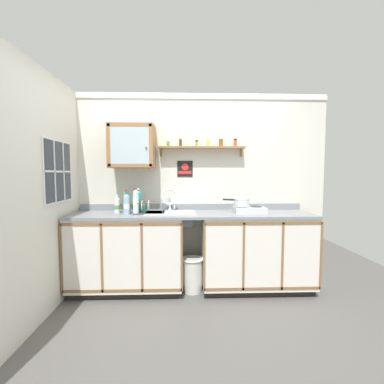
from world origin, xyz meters
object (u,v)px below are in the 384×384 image
Objects in this scene: bottle_water_blue_1 at (127,204)px; warning_sign at (185,169)px; wall_cabinet at (132,147)px; bottle_soda_green_0 at (126,202)px; bottle_opaque_white_2 at (117,205)px; saucepan at (241,202)px; mug at (143,209)px; bottle_detergent_teal_3 at (138,202)px; bottle_water_clear_4 at (136,202)px; dish_rack at (149,211)px; trash_bin at (192,274)px; sink at (171,215)px; hot_plate_stove at (249,210)px.

warning_sign is (0.68, 0.36, 0.42)m from bottle_water_blue_1.
bottle_soda_green_0 is at bearing -139.70° from wall_cabinet.
bottle_water_blue_1 is 0.17m from bottle_opaque_white_2.
saucepan reaches higher than mug.
bottle_water_clear_4 reaches higher than bottle_detergent_teal_3.
dish_rack is at bearing -8.85° from bottle_soda_green_0.
mug is 0.29× the size of trash_bin.
dish_rack is (0.14, 0.09, -0.12)m from bottle_water_clear_4.
sink is 1.70× the size of dish_rack.
mug is at bearing 9.51° from bottle_opaque_white_2.
hot_plate_stove is 0.68× the size of wall_cabinet.
sink is 0.45m from bottle_water_clear_4.
bottle_water_clear_4 is (-0.40, -0.11, 0.18)m from sink.
bottle_soda_green_0 is 0.11m from bottle_opaque_white_2.
bottle_opaque_white_2 is (-1.50, 0.02, -0.03)m from saucepan.
wall_cabinet is at bearing 159.75° from mug.
sink is at bearing 12.05° from bottle_water_blue_1.
bottle_water_clear_4 reaches higher than dish_rack.
saucepan is 1.04× the size of bottle_detergent_teal_3.
bottle_detergent_teal_3 is at bearing -7.79° from bottle_soda_green_0.
wall_cabinet is at bearing 174.21° from hot_plate_stove.
hot_plate_stove is at bearing -3.11° from sink.
trash_bin is at bearing -7.98° from bottle_soda_green_0.
bottle_opaque_white_2 reaches higher than hot_plate_stove.
bottle_soda_green_0 is at bearing 135.65° from bottle_water_clear_4.
bottle_opaque_white_2 is 0.96m from warning_sign.
bottle_water_clear_4 is at bearing -176.59° from saucepan.
bottle_water_blue_1 reaches higher than hot_plate_stove.
bottle_water_blue_1 is 0.48× the size of wall_cabinet.
bottle_opaque_white_2 is 1.87× the size of mug.
hot_plate_stove is at bearing -12.92° from saucepan.
bottle_water_clear_4 is at bearing -177.72° from hot_plate_stove.
wall_cabinet is (-0.21, 0.10, 0.78)m from dish_rack.
bottle_water_blue_1 is at bearing -178.05° from trash_bin.
bottle_water_blue_1 is 1.20× the size of bottle_opaque_white_2.
bottle_water_clear_4 is at bearing -22.26° from bottle_opaque_white_2.
warning_sign is at bearing 31.11° from dish_rack.
bottle_detergent_teal_3 is 0.55× the size of wall_cabinet.
mug reaches higher than hot_plate_stove.
bottle_opaque_white_2 is 0.74m from wall_cabinet.
sink is at bearing -7.48° from mug.
bottle_detergent_teal_3 is (0.12, 0.12, 0.02)m from bottle_water_blue_1.
trash_bin is (0.90, -0.07, -0.83)m from bottle_opaque_white_2.
bottle_water_clear_4 is at bearing -71.40° from wall_cabinet.
bottle_water_clear_4 reaches higher than bottle_opaque_white_2.
bottle_detergent_teal_3 is at bearing -147.07° from mug.
bottle_water_clear_4 is 0.69m from wall_cabinet.
bottle_opaque_white_2 is at bearing 178.39° from hot_plate_stove.
trash_bin is (0.52, -0.07, -0.76)m from dish_rack.
sink is 2.00× the size of bottle_detergent_teal_3.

